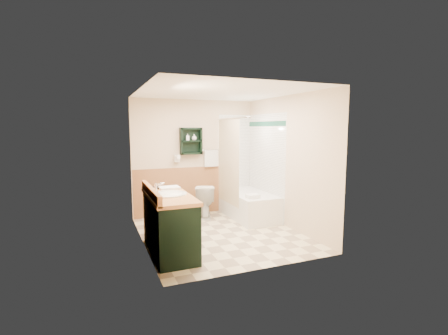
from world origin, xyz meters
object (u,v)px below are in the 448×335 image
bathtub (249,205)px  soap_bottle_b (194,138)px  hair_dryer (177,158)px  vanity (169,224)px  vanity_book (151,182)px  wall_shelf (191,141)px  toilet (205,201)px  soap_bottle_a (188,139)px

bathtub → soap_bottle_b: 1.77m
hair_dryer → vanity: 2.15m
vanity → soap_bottle_b: 2.43m
hair_dryer → vanity_book: size_ratio=1.17×
wall_shelf → toilet: wall_shelf is taller
vanity → bathtub: vanity is taller
vanity_book → soap_bottle_b: 1.87m
toilet → vanity: bearing=74.2°
vanity → bathtub: (1.92, 1.27, -0.18)m
wall_shelf → soap_bottle_b: bearing=-4.4°
hair_dryer → soap_bottle_b: bearing=-4.7°
vanity_book → soap_bottle_b: (1.13, 1.35, 0.65)m
vanity_book → wall_shelf: bearing=27.8°
hair_dryer → vanity: (-0.59, -1.92, -0.77)m
hair_dryer → bathtub: bearing=-26.0°
wall_shelf → toilet: size_ratio=0.81×
soap_bottle_b → wall_shelf: bearing=175.6°
bathtub → vanity_book: (-2.08, -0.73, 0.71)m
vanity_book → soap_bottle_b: size_ratio=1.64×
hair_dryer → toilet: bearing=-28.3°
wall_shelf → vanity: bearing=-115.3°
vanity → toilet: vanity is taller
toilet → soap_bottle_b: 1.31m
wall_shelf → vanity: wall_shelf is taller
vanity → soap_bottle_a: bearing=66.5°
toilet → soap_bottle_a: soap_bottle_a is taller
hair_dryer → soap_bottle_a: 0.46m
hair_dryer → toilet: (0.50, -0.27, -0.87)m
hair_dryer → soap_bottle_a: size_ratio=1.71×
toilet → vanity_book: bearing=59.1°
toilet → vanity_book: (-1.26, -1.11, 0.63)m
hair_dryer → soap_bottle_a: soap_bottle_a is taller
vanity → vanity_book: bearing=107.0°
wall_shelf → vanity_book: bearing=-128.1°
wall_shelf → soap_bottle_a: 0.09m
bathtub → soap_bottle_b: soap_bottle_b is taller
vanity → soap_bottle_a: 2.37m
vanity → soap_bottle_a: soap_bottle_a is taller
hair_dryer → vanity_book: bearing=-118.9°
hair_dryer → toilet: size_ratio=0.35×
toilet → soap_bottle_a: 1.32m
vanity → vanity_book: vanity_book is taller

